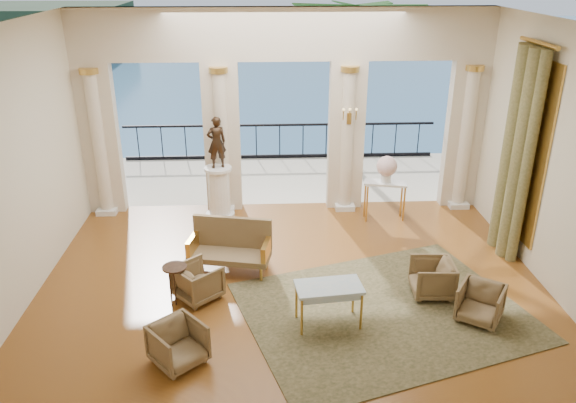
{
  "coord_description": "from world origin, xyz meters",
  "views": [
    {
      "loc": [
        -0.48,
        -8.34,
        5.37
      ],
      "look_at": [
        -0.07,
        0.6,
        1.52
      ],
      "focal_mm": 35.0,
      "sensor_mm": 36.0,
      "label": 1
    }
  ],
  "objects_px": {
    "side_table": "(175,271)",
    "pedestal": "(219,193)",
    "statue": "(217,142)",
    "armchair_c": "(432,276)",
    "armchair_d": "(198,280)",
    "console_table": "(385,188)",
    "armchair_b": "(480,302)",
    "armchair_a": "(178,342)",
    "settee": "(231,246)",
    "game_table": "(329,290)"
  },
  "relations": [
    {
      "from": "side_table",
      "to": "pedestal",
      "type": "bearing_deg",
      "value": 81.48
    },
    {
      "from": "pedestal",
      "to": "statue",
      "type": "xyz_separation_m",
      "value": [
        0.0,
        0.0,
        1.19
      ]
    },
    {
      "from": "armchair_c",
      "to": "side_table",
      "type": "relative_size",
      "value": 1.05
    },
    {
      "from": "armchair_d",
      "to": "side_table",
      "type": "bearing_deg",
      "value": 60.04
    },
    {
      "from": "statue",
      "to": "console_table",
      "type": "height_order",
      "value": "statue"
    },
    {
      "from": "armchair_b",
      "to": "statue",
      "type": "distance_m",
      "value": 6.28
    },
    {
      "from": "armchair_a",
      "to": "armchair_b",
      "type": "bearing_deg",
      "value": -30.52
    },
    {
      "from": "pedestal",
      "to": "statue",
      "type": "bearing_deg",
      "value": 0.0
    },
    {
      "from": "armchair_c",
      "to": "console_table",
      "type": "relative_size",
      "value": 0.72
    },
    {
      "from": "settee",
      "to": "game_table",
      "type": "height_order",
      "value": "settee"
    },
    {
      "from": "armchair_d",
      "to": "armchair_a",
      "type": "bearing_deg",
      "value": 134.12
    },
    {
      "from": "armchair_b",
      "to": "settee",
      "type": "relative_size",
      "value": 0.43
    },
    {
      "from": "game_table",
      "to": "side_table",
      "type": "height_order",
      "value": "game_table"
    },
    {
      "from": "armchair_b",
      "to": "game_table",
      "type": "height_order",
      "value": "game_table"
    },
    {
      "from": "armchair_a",
      "to": "armchair_d",
      "type": "bearing_deg",
      "value": 45.52
    },
    {
      "from": "armchair_d",
      "to": "settee",
      "type": "height_order",
      "value": "settee"
    },
    {
      "from": "armchair_a",
      "to": "pedestal",
      "type": "xyz_separation_m",
      "value": [
        0.26,
        5.04,
        0.22
      ]
    },
    {
      "from": "game_table",
      "to": "pedestal",
      "type": "xyz_separation_m",
      "value": [
        -1.99,
        4.21,
        -0.07
      ]
    },
    {
      "from": "armchair_b",
      "to": "game_table",
      "type": "distance_m",
      "value": 2.47
    },
    {
      "from": "game_table",
      "to": "side_table",
      "type": "bearing_deg",
      "value": 156.07
    },
    {
      "from": "armchair_a",
      "to": "settee",
      "type": "height_order",
      "value": "settee"
    },
    {
      "from": "armchair_c",
      "to": "game_table",
      "type": "relative_size",
      "value": 0.64
    },
    {
      "from": "settee",
      "to": "statue",
      "type": "height_order",
      "value": "statue"
    },
    {
      "from": "armchair_d",
      "to": "console_table",
      "type": "distance_m",
      "value": 4.92
    },
    {
      "from": "armchair_c",
      "to": "armchair_b",
      "type": "bearing_deg",
      "value": 38.75
    },
    {
      "from": "armchair_d",
      "to": "settee",
      "type": "relative_size",
      "value": 0.44
    },
    {
      "from": "settee",
      "to": "console_table",
      "type": "relative_size",
      "value": 1.61
    },
    {
      "from": "armchair_a",
      "to": "armchair_c",
      "type": "height_order",
      "value": "armchair_c"
    },
    {
      "from": "armchair_d",
      "to": "settee",
      "type": "distance_m",
      "value": 1.11
    },
    {
      "from": "armchair_d",
      "to": "armchair_c",
      "type": "bearing_deg",
      "value": -133.15
    },
    {
      "from": "armchair_d",
      "to": "console_table",
      "type": "relative_size",
      "value": 0.71
    },
    {
      "from": "armchair_d",
      "to": "game_table",
      "type": "xyz_separation_m",
      "value": [
        2.14,
        -0.86,
        0.29
      ]
    },
    {
      "from": "armchair_d",
      "to": "console_table",
      "type": "height_order",
      "value": "console_table"
    },
    {
      "from": "console_table",
      "to": "armchair_a",
      "type": "bearing_deg",
      "value": -117.78
    },
    {
      "from": "pedestal",
      "to": "side_table",
      "type": "bearing_deg",
      "value": -98.52
    },
    {
      "from": "armchair_a",
      "to": "game_table",
      "type": "distance_m",
      "value": 2.42
    },
    {
      "from": "settee",
      "to": "side_table",
      "type": "xyz_separation_m",
      "value": [
        -0.88,
        -1.05,
        0.09
      ]
    },
    {
      "from": "settee",
      "to": "side_table",
      "type": "bearing_deg",
      "value": -118.37
    },
    {
      "from": "armchair_b",
      "to": "side_table",
      "type": "bearing_deg",
      "value": -154.72
    },
    {
      "from": "armchair_a",
      "to": "settee",
      "type": "bearing_deg",
      "value": 36.06
    },
    {
      "from": "pedestal",
      "to": "console_table",
      "type": "distance_m",
      "value": 3.7
    },
    {
      "from": "settee",
      "to": "pedestal",
      "type": "distance_m",
      "value": 2.4
    },
    {
      "from": "game_table",
      "to": "statue",
      "type": "bearing_deg",
      "value": 108.81
    },
    {
      "from": "armchair_b",
      "to": "statue",
      "type": "relative_size",
      "value": 0.6
    },
    {
      "from": "settee",
      "to": "side_table",
      "type": "distance_m",
      "value": 1.37
    },
    {
      "from": "pedestal",
      "to": "armchair_c",
      "type": "bearing_deg",
      "value": -41.34
    },
    {
      "from": "pedestal",
      "to": "console_table",
      "type": "height_order",
      "value": "pedestal"
    },
    {
      "from": "pedestal",
      "to": "side_table",
      "type": "relative_size",
      "value": 1.78
    },
    {
      "from": "armchair_d",
      "to": "side_table",
      "type": "xyz_separation_m",
      "value": [
        -0.36,
        -0.08,
        0.23
      ]
    },
    {
      "from": "armchair_b",
      "to": "armchair_d",
      "type": "bearing_deg",
      "value": -156.36
    }
  ]
}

